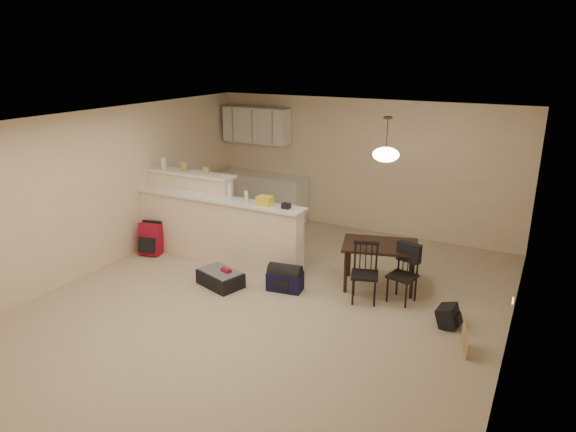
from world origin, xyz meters
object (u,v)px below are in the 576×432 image
Objects in this scene: dining_table at (380,249)px; pendant_lamp at (386,154)px; black_daypack at (448,316)px; dining_chair_near at (365,273)px; suitcase at (221,279)px; red_backpack at (151,239)px; dining_chair_far at (402,275)px; navy_duffel at (285,281)px.

pendant_lamp reaches higher than dining_table.
dining_table is at bearing 64.48° from black_daypack.
dining_chair_near is 2.14m from suitcase.
black_daypack is at bearing -14.18° from red_backpack.
dining_table is at bearing 157.07° from dining_chair_far.
dining_chair_far is at bearing 67.66° from black_daypack.
dining_chair_far reaches higher than navy_duffel.
pendant_lamp is at bearing 64.48° from black_daypack.
dining_chair_near reaches higher than red_backpack.
dining_chair_far is at bearing 6.53° from navy_duffel.
black_daypack is at bearing -46.94° from dining_table.
navy_duffel reaches higher than suitcase.
red_backpack reaches higher than suitcase.
pendant_lamp is at bearing 44.01° from suitcase.
pendant_lamp is at bearing 23.67° from navy_duffel.
suitcase is 3.25m from black_daypack.
pendant_lamp is 0.95× the size of suitcase.
dining_table is 1.88× the size of suitcase.
dining_table is 1.41m from black_daypack.
red_backpack is at bearing 172.38° from dining_table.
navy_duffel is at bearing 172.50° from dining_chair_near.
suitcase is 1.84m from red_backpack.
dining_chair_near is at bearing 1.59° from navy_duffel.
dining_table is 1.47× the size of dining_chair_near.
dining_chair_far is 4.29m from red_backpack.
black_daypack is (0.72, -0.37, -0.27)m from dining_chair_far.
black_daypack is at bearing -24.77° from dining_chair_near.
dining_table is 3.91m from red_backpack.
suitcase is at bearing -169.23° from dining_table.
red_backpack is at bearing -171.41° from pendant_lamp.
dining_table is at bearing 23.67° from navy_duffel.
dining_table is 1.52× the size of dining_chair_far.
red_backpack reaches higher than black_daypack.
navy_duffel is (-1.17, -0.74, -1.85)m from pendant_lamp.
dining_chair_near is 1.19m from navy_duffel.
pendant_lamp is 1.14× the size of red_backpack.
red_backpack is at bearing 162.96° from dining_chair_near.
suitcase is (-2.05, -0.53, -0.31)m from dining_chair_near.
dining_table is at bearing 44.01° from suitcase.
pendant_lamp is 1.67m from dining_chair_far.
dining_table is 1.46m from navy_duffel.
dining_chair_far is (0.43, -0.31, -0.18)m from dining_table.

